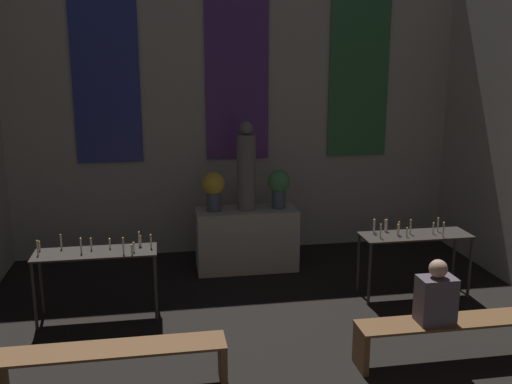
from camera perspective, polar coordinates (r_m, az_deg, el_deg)
wall_back at (r=8.75m, az=-1.95°, el=8.93°), size 7.02×0.16×4.58m
altar at (r=8.20m, az=-0.95°, el=-4.73°), size 1.43×0.57×0.89m
statue at (r=7.94m, az=-0.98°, el=2.31°), size 0.26×0.26×1.25m
flower_vase_left at (r=7.94m, az=-4.28°, el=0.41°), size 0.32×0.32×0.55m
flower_vase_right at (r=8.08m, az=2.29°, el=0.66°), size 0.32×0.32×0.55m
candle_rack_left at (r=6.84m, az=-15.68°, el=-6.55°), size 1.39×0.46×1.01m
candle_rack_right at (r=7.49m, az=15.55°, el=-4.82°), size 1.39×0.46×1.01m
pew_back_left at (r=5.51m, az=-14.01°, el=-15.92°), size 2.03×0.36×0.44m
pew_back_right at (r=6.19m, az=19.30°, el=-12.92°), size 2.03×0.36×0.44m
person_seated at (r=5.92m, az=17.57°, el=-9.87°), size 0.36×0.24×0.64m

